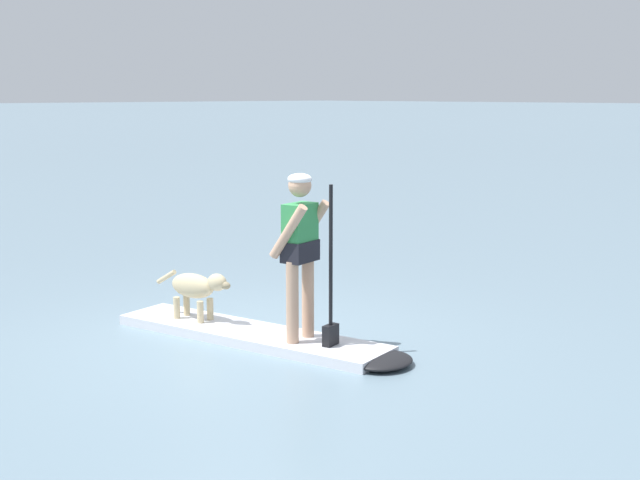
% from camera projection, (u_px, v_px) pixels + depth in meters
% --- Properties ---
extents(ground_plane, '(400.00, 400.00, 0.00)m').
position_uv_depth(ground_plane, '(250.00, 339.00, 8.73)').
color(ground_plane, slate).
extents(paddleboard, '(3.39, 1.28, 0.10)m').
position_uv_depth(paddleboard, '(268.00, 338.00, 8.60)').
color(paddleboard, silver).
rests_on(paddleboard, ground_plane).
extents(person_paddler, '(0.65, 0.54, 1.62)m').
position_uv_depth(person_paddler, '(301.00, 245.00, 8.21)').
color(person_paddler, tan).
rests_on(person_paddler, paddleboard).
extents(dog, '(1.01, 0.33, 0.53)m').
position_uv_depth(dog, '(196.00, 287.00, 9.05)').
color(dog, '#CCB78C').
rests_on(dog, paddleboard).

